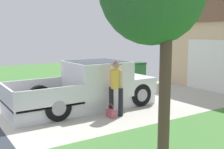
{
  "coord_description": "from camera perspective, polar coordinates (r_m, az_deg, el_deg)",
  "views": [
    {
      "loc": [
        8.2,
        -1.35,
        2.52
      ],
      "look_at": [
        0.74,
        3.5,
        1.2
      ],
      "focal_mm": 43.88,
      "sensor_mm": 36.0,
      "label": 1
    }
  ],
  "objects": [
    {
      "name": "pickup_truck",
      "position": [
        9.54,
        -3.96,
        -2.56
      ],
      "size": [
        2.03,
        5.02,
        1.6
      ],
      "rotation": [
        0.0,
        0.0,
        0.0
      ],
      "color": "silver",
      "rests_on": "ground"
    },
    {
      "name": "person_with_hat",
      "position": [
        8.46,
        0.82,
        -2.04
      ],
      "size": [
        0.47,
        0.4,
        1.73
      ],
      "rotation": [
        0.0,
        0.0,
        3.53
      ],
      "color": "black",
      "rests_on": "ground"
    },
    {
      "name": "handbag",
      "position": [
        8.43,
        -0.26,
        -8.01
      ],
      "size": [
        0.33,
        0.15,
        0.43
      ],
      "color": "#B24C56",
      "rests_on": "ground"
    },
    {
      "name": "wheeled_trash_bin",
      "position": [
        14.95,
        5.4,
        0.79
      ],
      "size": [
        0.6,
        0.72,
        1.0
      ],
      "color": "#286B38",
      "rests_on": "ground"
    }
  ]
}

